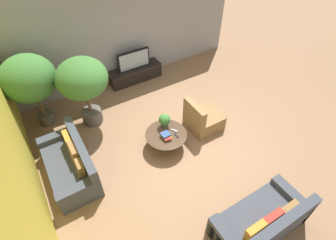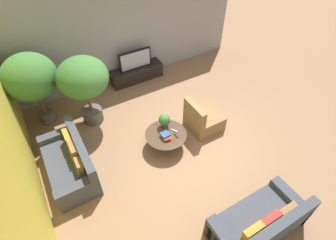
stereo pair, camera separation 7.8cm
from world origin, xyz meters
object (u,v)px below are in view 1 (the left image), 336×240
couch_by_wall (71,164)px  media_console (135,74)px  armchair_wicker (202,119)px  potted_plant_tabletop (165,120)px  potted_palm_corner (83,81)px  potted_palm_tall (29,80)px  television (134,60)px  coffee_table (166,137)px  couch_near_entry (261,222)px

couch_by_wall → media_console: bearing=132.1°
armchair_wicker → potted_plant_tabletop: size_ratio=2.43×
media_console → potted_palm_corner: bearing=-148.3°
couch_by_wall → potted_palm_tall: size_ratio=0.92×
television → armchair_wicker: bearing=-79.1°
coffee_table → potted_plant_tabletop: bearing=66.7°
potted_palm_tall → coffee_table: bearing=-45.5°
armchair_wicker → potted_palm_corner: size_ratio=0.47×
potted_plant_tabletop → media_console: bearing=79.9°
coffee_table → potted_plant_tabletop: potted_plant_tabletop is taller
potted_plant_tabletop → television: bearing=79.9°
potted_palm_tall → television: bearing=10.2°
couch_near_entry → potted_palm_tall: potted_palm_tall is taller
couch_near_entry → potted_plant_tabletop: (-0.30, 2.87, 0.29)m
couch_by_wall → potted_palm_tall: bearing=-176.4°
couch_near_entry → potted_plant_tabletop: couch_near_entry is taller
couch_by_wall → couch_near_entry: size_ratio=1.02×
armchair_wicker → potted_palm_tall: (-3.35, 2.25, 1.08)m
couch_by_wall → potted_palm_corner: bearing=145.5°
media_console → potted_palm_tall: bearing=-169.7°
potted_palm_corner → armchair_wicker: bearing=-35.9°
potted_plant_tabletop → potted_palm_corner: bearing=131.7°
television → potted_plant_tabletop: bearing=-100.1°
coffee_table → potted_palm_corner: 2.33m
coffee_table → potted_plant_tabletop: (0.10, 0.24, 0.31)m
couch_near_entry → media_console: bearing=-91.6°
media_console → couch_near_entry: bearing=-91.6°
couch_near_entry → potted_palm_corner: size_ratio=0.94×
potted_palm_corner → couch_near_entry: bearing=-69.6°
coffee_table → armchair_wicker: (1.09, 0.05, -0.00)m
potted_palm_tall → potted_plant_tabletop: 3.22m
couch_by_wall → potted_plant_tabletop: 2.26m
couch_by_wall → couch_near_entry: (2.54, -3.00, 0.00)m
couch_near_entry → armchair_wicker: (0.69, 2.68, -0.02)m
potted_palm_tall → potted_palm_corner: 1.20m
armchair_wicker → couch_near_entry: bearing=165.6°
media_console → potted_plant_tabletop: size_ratio=4.65×
couch_by_wall → armchair_wicker: 3.24m
television → potted_plant_tabletop: television is taller
couch_by_wall → potted_plant_tabletop: bearing=86.6°
armchair_wicker → potted_palm_tall: potted_palm_tall is taller
couch_by_wall → potted_palm_tall: potted_palm_tall is taller
television → coffee_table: size_ratio=1.04×
media_console → television: 0.48m
television → potted_palm_corner: 2.16m
television → media_console: bearing=90.0°
media_console → potted_palm_tall: (-2.82, -0.51, 1.12)m
television → potted_palm_tall: bearing=-169.8°
coffee_table → potted_palm_tall: (-2.26, 2.30, 1.08)m
potted_palm_corner → couch_by_wall: bearing=-124.5°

